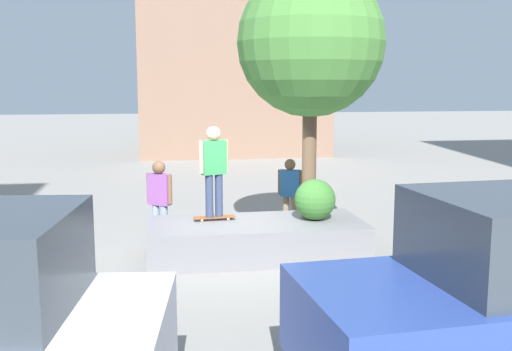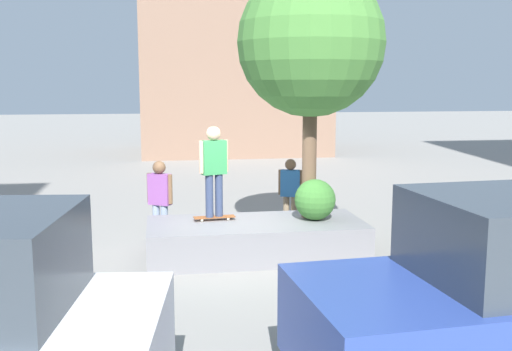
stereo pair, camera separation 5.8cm
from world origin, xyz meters
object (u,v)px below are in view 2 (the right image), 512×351
object	(u,v)px
skateboard	(214,217)
passerby_with_bag	(290,189)
bystander_watching	(160,196)
planter_ledge	(256,239)
plaza_tree	(311,44)
skateboarder	(214,165)

from	to	relation	value
skateboard	passerby_with_bag	distance (m)	2.61
passerby_with_bag	bystander_watching	xyz separation A→B (m)	(2.94, 0.76, 0.07)
planter_ledge	passerby_with_bag	world-z (taller)	passerby_with_bag
plaza_tree	skateboarder	world-z (taller)	plaza_tree
plaza_tree	bystander_watching	xyz separation A→B (m)	(2.91, -1.04, -3.06)
plaza_tree	skateboarder	size ratio (longest dim) A/B	2.74
skateboard	plaza_tree	bearing A→B (deg)	178.91
skateboarder	bystander_watching	world-z (taller)	skateboarder
planter_ledge	bystander_watching	world-z (taller)	bystander_watching
planter_ledge	plaza_tree	distance (m)	3.89
plaza_tree	skateboard	world-z (taller)	plaza_tree
skateboard	planter_ledge	bearing A→B (deg)	160.90
planter_ledge	passerby_with_bag	xyz separation A→B (m)	(-1.13, -2.04, 0.60)
planter_ledge	bystander_watching	xyz separation A→B (m)	(1.81, -1.28, 0.66)
skateboard	passerby_with_bag	world-z (taller)	passerby_with_bag
planter_ledge	plaza_tree	bearing A→B (deg)	-168.02
skateboard	skateboarder	world-z (taller)	skateboarder
plaza_tree	skateboarder	distance (m)	2.96
skateboard	skateboarder	size ratio (longest dim) A/B	0.46
planter_ledge	skateboard	size ratio (longest dim) A/B	5.09
skateboarder	bystander_watching	xyz separation A→B (m)	(1.04, -1.01, -0.76)
bystander_watching	plaza_tree	bearing A→B (deg)	160.29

